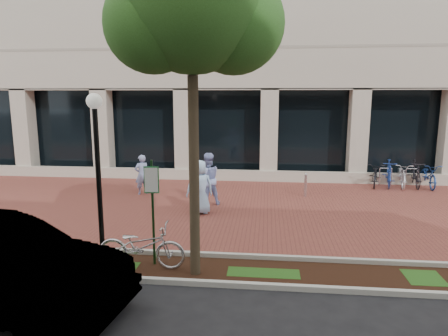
# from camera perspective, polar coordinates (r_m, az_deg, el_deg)

# --- Properties ---
(ground) EXTENTS (120.00, 120.00, 0.00)m
(ground) POSITION_cam_1_polar(r_m,az_deg,el_deg) (14.34, -1.72, -5.53)
(ground) COLOR black
(ground) RESTS_ON ground
(brick_plaza) EXTENTS (40.00, 9.00, 0.01)m
(brick_plaza) POSITION_cam_1_polar(r_m,az_deg,el_deg) (14.34, -1.72, -5.51)
(brick_plaza) COLOR brown
(brick_plaza) RESTS_ON ground
(planting_strip) EXTENTS (40.00, 1.50, 0.01)m
(planting_strip) POSITION_cam_1_polar(r_m,az_deg,el_deg) (9.47, -6.19, -14.13)
(planting_strip) COLOR black
(planting_strip) RESTS_ON ground
(curb_plaza_side) EXTENTS (40.00, 0.12, 0.12)m
(curb_plaza_side) POSITION_cam_1_polar(r_m,az_deg,el_deg) (10.12, -5.28, -12.11)
(curb_plaza_side) COLOR #AFAEA5
(curb_plaza_side) RESTS_ON ground
(curb_street_side) EXTENTS (40.00, 0.12, 0.12)m
(curb_street_side) POSITION_cam_1_polar(r_m,az_deg,el_deg) (8.78, -7.28, -15.79)
(curb_street_side) COLOR #AFAEA5
(curb_street_side) RESTS_ON ground
(parking_sign) EXTENTS (0.34, 0.07, 2.49)m
(parking_sign) POSITION_cam_1_polar(r_m,az_deg,el_deg) (9.27, -10.19, -4.45)
(parking_sign) COLOR #153B18
(parking_sign) RESTS_ON ground
(lamppost) EXTENTS (0.36, 0.36, 3.97)m
(lamppost) POSITION_cam_1_polar(r_m,az_deg,el_deg) (9.77, -17.56, 0.02)
(lamppost) COLOR black
(lamppost) RESTS_ON ground
(street_tree) EXTENTS (3.56, 2.96, 7.28)m
(street_tree) POSITION_cam_1_polar(r_m,az_deg,el_deg) (8.54, -4.26, 21.71)
(street_tree) COLOR #433726
(street_tree) RESTS_ON ground
(locked_bicycle) EXTENTS (2.03, 0.71, 1.07)m
(locked_bicycle) POSITION_cam_1_polar(r_m,az_deg,el_deg) (9.46, -11.69, -10.85)
(locked_bicycle) COLOR #BCBCC0
(locked_bicycle) RESTS_ON ground
(pedestrian_left) EXTENTS (0.70, 0.65, 1.60)m
(pedestrian_left) POSITION_cam_1_polar(r_m,az_deg,el_deg) (16.27, -11.64, -0.93)
(pedestrian_left) COLOR #7E8CBC
(pedestrian_left) RESTS_ON ground
(pedestrian_mid) EXTENTS (1.13, 1.02, 1.91)m
(pedestrian_mid) POSITION_cam_1_polar(r_m,az_deg,el_deg) (14.38, -2.37, -1.58)
(pedestrian_mid) COLOR #92A0DA
(pedestrian_mid) RESTS_ON ground
(pedestrian_right) EXTENTS (1.04, 0.87, 1.83)m
(pedestrian_right) POSITION_cam_1_polar(r_m,az_deg,el_deg) (13.29, -3.49, -2.74)
(pedestrian_right) COLOR #9BC0E7
(pedestrian_right) RESTS_ON ground
(bollard) EXTENTS (0.12, 0.12, 0.95)m
(bollard) POSITION_cam_1_polar(r_m,az_deg,el_deg) (15.91, 11.56, -2.36)
(bollard) COLOR silver
(bollard) RESTS_ON ground
(bike_rack_cluster) EXTENTS (3.21, 2.09, 1.15)m
(bike_rack_cluster) POSITION_cam_1_polar(r_m,az_deg,el_deg) (18.94, 24.07, -0.85)
(bike_rack_cluster) COLOR black
(bike_rack_cluster) RESTS_ON ground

